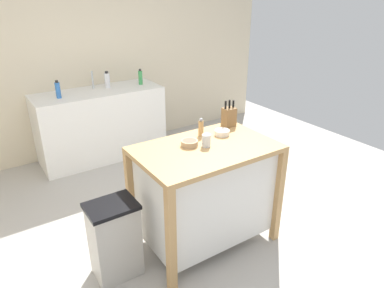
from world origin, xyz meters
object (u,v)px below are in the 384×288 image
at_px(drinking_cup, 206,140).
at_px(bottle_dish_soap, 107,80).
at_px(pepper_grinder, 201,127).
at_px(kitchen_island, 205,190).
at_px(trash_bin, 115,239).
at_px(sink_faucet, 93,80).
at_px(bottle_hand_soap, 140,77).
at_px(bottle_spray_cleaner, 58,90).
at_px(knife_block, 229,117).
at_px(bowl_ceramic_wide, 189,143).
at_px(bowl_stoneware_deep, 222,132).

height_order(drinking_cup, bottle_dish_soap, bottle_dish_soap).
bearing_deg(pepper_grinder, kitchen_island, -114.75).
bearing_deg(trash_bin, sink_faucet, 73.04).
height_order(drinking_cup, bottle_hand_soap, bottle_hand_soap).
distance_m(kitchen_island, bottle_hand_soap, 2.23).
relative_size(drinking_cup, bottle_dish_soap, 0.49).
bearing_deg(bottle_spray_cleaner, knife_block, -60.40).
bearing_deg(bowl_ceramic_wide, kitchen_island, -43.47).
xyz_separation_m(knife_block, bowl_stoneware_deep, (-0.18, -0.14, -0.07)).
xyz_separation_m(bowl_ceramic_wide, bottle_dish_soap, (0.14, 2.12, 0.05)).
distance_m(bowl_stoneware_deep, bottle_dish_soap, 2.10).
bearing_deg(bottle_spray_cleaner, drinking_cup, -73.77).
xyz_separation_m(trash_bin, bottle_spray_cleaner, (0.20, 2.02, 0.66)).
bearing_deg(bottle_dish_soap, bottle_spray_cleaner, -168.43).
relative_size(sink_faucet, bottle_dish_soap, 1.06).
xyz_separation_m(bowl_ceramic_wide, trash_bin, (-0.70, -0.04, -0.61)).
relative_size(bowl_stoneware_deep, bottle_hand_soap, 0.63).
bearing_deg(kitchen_island, pepper_grinder, 65.25).
xyz_separation_m(kitchen_island, pepper_grinder, (0.10, 0.21, 0.47)).
xyz_separation_m(bowl_ceramic_wide, drinking_cup, (0.10, -0.08, 0.03)).
bearing_deg(pepper_grinder, bowl_stoneware_deep, -28.93).
bearing_deg(bottle_spray_cleaner, bowl_stoneware_deep, -66.47).
bearing_deg(bottle_dish_soap, bottle_hand_soap, -10.91).
bearing_deg(drinking_cup, trash_bin, 176.58).
bearing_deg(bottle_hand_soap, drinking_cup, -102.29).
xyz_separation_m(drinking_cup, sink_faucet, (-0.13, 2.27, 0.04)).
relative_size(knife_block, pepper_grinder, 1.53).
bearing_deg(trash_bin, bowl_ceramic_wide, 2.97).
height_order(drinking_cup, bottle_spray_cleaner, bottle_spray_cleaner).
height_order(kitchen_island, bottle_dish_soap, bottle_dish_soap).
height_order(bowl_stoneware_deep, bottle_hand_soap, bottle_hand_soap).
distance_m(knife_block, bowl_ceramic_wide, 0.56).
distance_m(bowl_stoneware_deep, bowl_ceramic_wide, 0.35).
xyz_separation_m(kitchen_island, bowl_ceramic_wide, (-0.10, 0.09, 0.42)).
relative_size(knife_block, trash_bin, 0.39).
bearing_deg(bowl_ceramic_wide, bottle_hand_soap, 74.49).
height_order(bowl_ceramic_wide, bottle_dish_soap, bottle_dish_soap).
relative_size(knife_block, sink_faucet, 1.11).
xyz_separation_m(knife_block, bottle_dish_soap, (-0.39, 1.95, -0.01)).
height_order(knife_block, sink_faucet, knife_block).
height_order(drinking_cup, pepper_grinder, pepper_grinder).
xyz_separation_m(sink_faucet, bottle_dish_soap, (0.17, -0.06, -0.01)).
bearing_deg(bottle_dish_soap, sink_faucet, 158.75).
xyz_separation_m(bowl_stoneware_deep, bottle_spray_cleaner, (-0.85, 1.95, 0.05)).
bearing_deg(knife_block, bowl_stoneware_deep, -143.01).
xyz_separation_m(bowl_ceramic_wide, pepper_grinder, (0.19, 0.12, 0.05)).
distance_m(kitchen_island, bowl_stoneware_deep, 0.51).
height_order(sink_faucet, bottle_hand_soap, sink_faucet).
bearing_deg(pepper_grinder, bottle_hand_soap, 79.02).
bearing_deg(bowl_stoneware_deep, pepper_grinder, 151.07).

